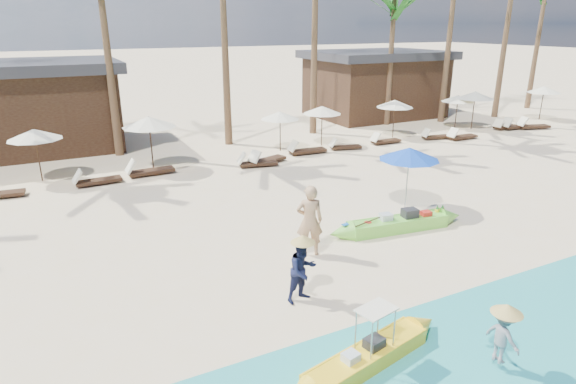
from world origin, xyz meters
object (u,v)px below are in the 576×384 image
yellow_canoe (367,357)px  blue_umbrella (409,154)px  tourist (310,221)px  green_canoe (398,224)px

yellow_canoe → blue_umbrella: 8.62m
yellow_canoe → tourist: 4.75m
yellow_canoe → blue_umbrella: size_ratio=2.05×
tourist → blue_umbrella: (4.62, 1.54, 0.95)m
green_canoe → blue_umbrella: blue_umbrella is taller
green_canoe → blue_umbrella: size_ratio=2.36×
yellow_canoe → blue_umbrella: (5.89, 6.04, 1.76)m
green_canoe → blue_umbrella: 2.60m
blue_umbrella → yellow_canoe: bearing=-134.3°
green_canoe → tourist: size_ratio=2.55×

